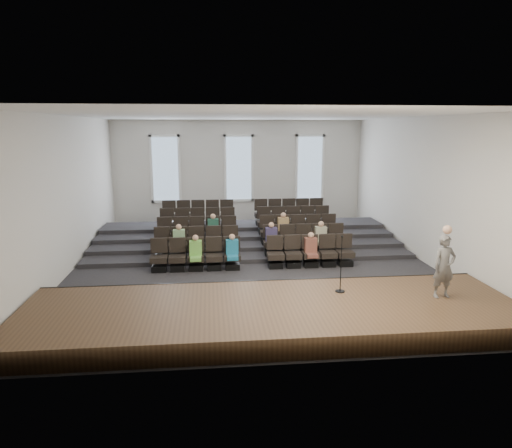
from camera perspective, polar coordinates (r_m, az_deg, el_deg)
The scene contains 14 objects.
ground at distance 15.92m, azimuth -0.46°, elevation -4.91°, with size 14.00×14.00×0.00m, color black.
ceiling at distance 15.25m, azimuth -0.49°, elevation 13.43°, with size 12.00×14.00×0.02m, color white.
wall_back at distance 22.34m, azimuth -2.18°, elevation 6.47°, with size 12.00×0.04×5.00m, color silver.
wall_front at distance 8.54m, azimuth 3.96°, elevation -2.34°, with size 12.00×0.04×5.00m, color silver.
wall_left at distance 15.99m, azimuth -22.53°, elevation 3.44°, with size 0.04×14.00×5.00m, color silver.
wall_right at distance 17.04m, azimuth 20.18°, elevation 4.08°, with size 0.04×14.00×5.00m, color silver.
stage at distance 11.07m, azimuth 2.07°, elevation -11.25°, with size 11.80×3.60×0.50m, color #49321F.
stage_lip at distance 12.70m, azimuth 0.97°, elevation -8.14°, with size 11.80×0.06×0.52m, color black.
risers at distance 18.92m, azimuth -1.37°, elevation -1.58°, with size 11.80×4.80×0.60m.
seating_rows at distance 17.23m, azimuth -0.95°, elevation -1.27°, with size 6.80×4.70×1.67m.
windows at distance 22.26m, azimuth -2.17°, elevation 6.97°, with size 8.44×0.10×3.24m.
audience at distance 16.02m, azimuth -0.57°, elevation -1.80°, with size 5.45×2.64×1.10m.
speaker at distance 12.10m, azimuth 22.46°, elevation -4.93°, with size 0.57×0.38×1.57m, color #5A5855.
mic_stand at distance 11.84m, azimuth 10.54°, elevation -6.30°, with size 0.25×0.25×1.48m.
Camera 1 is at (-1.43, -15.18, 4.59)m, focal length 32.00 mm.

